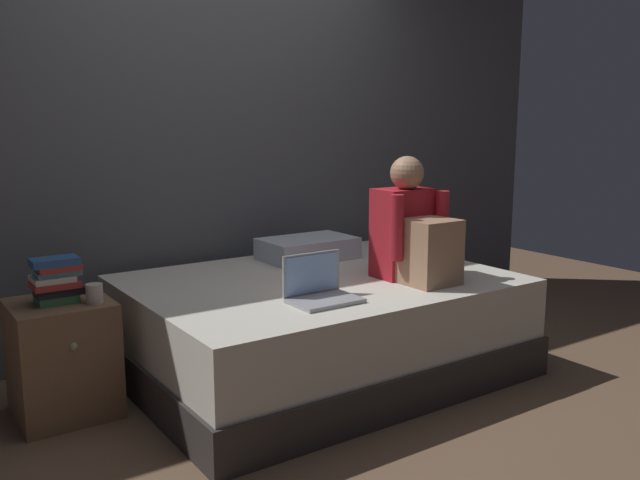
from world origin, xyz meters
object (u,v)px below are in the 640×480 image
Objects in this scene: pillow at (308,248)px; book_stack at (56,280)px; laptop at (320,289)px; bed at (319,325)px; person_sitting at (413,233)px; nightstand at (63,358)px; mug at (94,294)px.

pillow is 1.55m from book_stack.
laptop reaches higher than pillow.
pillow is (0.22, 0.45, 0.33)m from bed.
nightstand is at bearing 162.12° from person_sitting.
nightstand is 0.38m from book_stack.
laptop is at bearing -30.39° from book_stack.
pillow reaches higher than mug.
bed is 3.05× the size of person_sitting.
nightstand is at bearing -171.93° from pillow.
bed is 3.57× the size of pillow.
nightstand reaches higher than bed.
book_stack is at bearing -171.45° from pillow.
person_sitting is at bearing 6.89° from laptop.
laptop is 3.56× the size of mug.
book_stack is at bearing 142.50° from mug.
mug is at bearing 150.80° from laptop.
book_stack is at bearing 149.61° from laptop.
person_sitting reaches higher than book_stack.
book_stack is (-1.04, 0.61, 0.06)m from laptop.
nightstand is at bearing 137.31° from mug.
person_sitting is 1.17× the size of pillow.
person_sitting is 7.28× the size of mug.
pillow is 6.22× the size of mug.
nightstand is (-1.30, 0.23, 0.01)m from bed.
book_stack reaches higher than mug.
pillow is (-0.17, 0.76, -0.19)m from person_sitting.
person_sitting reaches higher than bed.
mug is at bearing -42.69° from nightstand.
bed is 0.60m from pillow.
book_stack is (-0.01, -0.01, 0.38)m from nightstand.
bed is 0.72m from person_sitting.
book_stack is (-1.31, 0.22, 0.39)m from bed.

